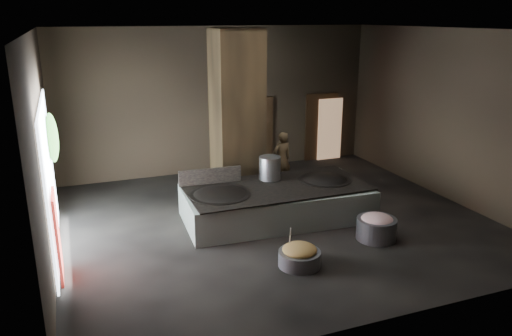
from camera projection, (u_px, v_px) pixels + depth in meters
name	position (u px, v px, depth m)	size (l,w,h in m)	color
floor	(275.00, 222.00, 12.22)	(10.00, 9.00, 0.10)	black
ceiling	(277.00, 27.00, 10.87)	(10.00, 9.00, 0.10)	black
back_wall	(219.00, 100.00, 15.61)	(10.00, 0.10, 4.50)	black
front_wall	(395.00, 193.00, 7.48)	(10.00, 0.10, 4.50)	black
left_wall	(40.00, 150.00, 9.82)	(0.10, 9.00, 4.50)	black
right_wall	(450.00, 115.00, 13.27)	(0.10, 9.00, 4.50)	black
pillar	(237.00, 116.00, 13.14)	(1.20, 1.20, 4.50)	black
hearth_platform	(276.00, 203.00, 12.22)	(4.47, 2.14, 0.78)	silver
platform_cap	(276.00, 187.00, 12.09)	(4.37, 2.10, 0.03)	black
wok_left	(220.00, 197.00, 11.57)	(1.41, 1.41, 0.39)	black
wok_left_rim	(220.00, 195.00, 11.55)	(1.44, 1.44, 0.05)	black
wok_right	(325.00, 182.00, 12.62)	(1.31, 1.31, 0.37)	black
wok_right_rim	(325.00, 180.00, 12.60)	(1.34, 1.34, 0.05)	black
stock_pot	(270.00, 168.00, 12.51)	(0.54, 0.54, 0.58)	#BABEC2
splash_guard	(210.00, 176.00, 12.21)	(1.55, 0.06, 0.39)	black
cook	(282.00, 159.00, 14.48)	(0.58, 0.38, 1.60)	olive
veg_basin	(299.00, 258.00, 9.94)	(0.85, 0.85, 0.31)	slate
veg_fill	(300.00, 250.00, 9.89)	(0.70, 0.70, 0.21)	olive
ladle	(290.00, 239.00, 9.91)	(0.02, 0.02, 0.67)	#BABEC2
meat_basin	(376.00, 229.00, 11.11)	(0.88, 0.88, 0.49)	slate
meat_fill	(377.00, 220.00, 11.05)	(0.73, 0.73, 0.28)	#C9797C
doorway_near	(256.00, 134.00, 16.26)	(1.18, 0.08, 2.38)	black
doorway_near_glow	(249.00, 135.00, 16.25)	(0.76, 0.04, 1.80)	#8C6647
doorway_far	(321.00, 128.00, 17.08)	(1.18, 0.08, 2.38)	black
doorway_far_glow	(330.00, 129.00, 17.10)	(0.90, 0.04, 2.12)	#8C6647
left_opening	(50.00, 178.00, 10.22)	(0.04, 4.20, 3.10)	white
pavilion_sliver	(58.00, 236.00, 9.30)	(0.05, 0.90, 1.70)	maroon
tree_silhouette	(52.00, 138.00, 11.06)	(0.28, 1.10, 1.10)	#194714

